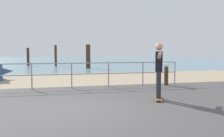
{
  "coord_description": "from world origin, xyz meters",
  "views": [
    {
      "loc": [
        -0.67,
        -5.6,
        1.46
      ],
      "look_at": [
        1.14,
        2.0,
        0.9
      ],
      "focal_mm": 36.54,
      "sensor_mm": 36.0,
      "label": 1
    }
  ],
  "objects_px": {
    "bollard_short": "(166,76)",
    "seagull": "(166,65)",
    "skateboard": "(158,98)",
    "skateboarder": "(159,67)"
  },
  "relations": [
    {
      "from": "skateboard",
      "to": "seagull",
      "type": "distance_m",
      "value": 3.27
    },
    {
      "from": "skateboarder",
      "to": "seagull",
      "type": "distance_m",
      "value": 3.17
    },
    {
      "from": "skateboard",
      "to": "bollard_short",
      "type": "bearing_deg",
      "value": 59.1
    },
    {
      "from": "skateboard",
      "to": "skateboarder",
      "type": "bearing_deg",
      "value": -165.96
    },
    {
      "from": "skateboard",
      "to": "skateboarder",
      "type": "height_order",
      "value": "skateboarder"
    },
    {
      "from": "seagull",
      "to": "skateboard",
      "type": "bearing_deg",
      "value": -120.77
    },
    {
      "from": "skateboarder",
      "to": "seagull",
      "type": "relative_size",
      "value": 3.87
    },
    {
      "from": "bollard_short",
      "to": "seagull",
      "type": "bearing_deg",
      "value": -144.88
    },
    {
      "from": "skateboard",
      "to": "bollard_short",
      "type": "relative_size",
      "value": 1.0
    },
    {
      "from": "skateboarder",
      "to": "seagull",
      "type": "bearing_deg",
      "value": 59.23
    }
  ]
}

